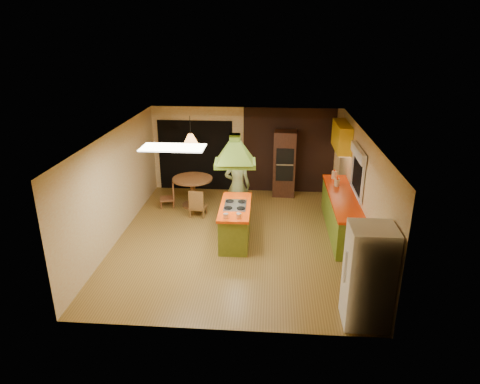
# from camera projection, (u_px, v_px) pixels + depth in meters

# --- Properties ---
(ground) EXTENTS (6.50, 6.50, 0.00)m
(ground) POSITION_uv_depth(u_px,v_px,m) (237.00, 238.00, 9.98)
(ground) COLOR olive
(ground) RESTS_ON ground
(room_walls) EXTENTS (5.50, 6.50, 6.50)m
(room_walls) POSITION_uv_depth(u_px,v_px,m) (237.00, 188.00, 9.53)
(room_walls) COLOR beige
(room_walls) RESTS_ON ground
(ceiling_plane) EXTENTS (6.50, 6.50, 0.00)m
(ceiling_plane) POSITION_uv_depth(u_px,v_px,m) (236.00, 133.00, 9.09)
(ceiling_plane) COLOR silver
(ceiling_plane) RESTS_ON room_walls
(brick_panel) EXTENTS (2.64, 0.03, 2.50)m
(brick_panel) POSITION_uv_depth(u_px,v_px,m) (289.00, 151.00, 12.45)
(brick_panel) COLOR #381E14
(brick_panel) RESTS_ON ground
(nook_opening) EXTENTS (2.20, 0.03, 2.10)m
(nook_opening) POSITION_uv_depth(u_px,v_px,m) (196.00, 156.00, 12.72)
(nook_opening) COLOR black
(nook_opening) RESTS_ON ground
(right_counter) EXTENTS (0.62, 3.05, 0.92)m
(right_counter) POSITION_uv_depth(u_px,v_px,m) (341.00, 213.00, 10.20)
(right_counter) COLOR olive
(right_counter) RESTS_ON ground
(upper_cabinets) EXTENTS (0.34, 1.40, 0.70)m
(upper_cabinets) POSITION_uv_depth(u_px,v_px,m) (342.00, 137.00, 11.15)
(upper_cabinets) COLOR yellow
(upper_cabinets) RESTS_ON room_walls
(window_right) EXTENTS (0.12, 1.35, 1.06)m
(window_right) POSITION_uv_depth(u_px,v_px,m) (358.00, 163.00, 9.53)
(window_right) COLOR black
(window_right) RESTS_ON room_walls
(fluor_panel) EXTENTS (1.20, 0.60, 0.03)m
(fluor_panel) POSITION_uv_depth(u_px,v_px,m) (173.00, 148.00, 8.05)
(fluor_panel) COLOR white
(fluor_panel) RESTS_ON ceiling_plane
(kitchen_island) EXTENTS (0.71, 1.71, 0.87)m
(kitchen_island) POSITION_uv_depth(u_px,v_px,m) (235.00, 223.00, 9.77)
(kitchen_island) COLOR olive
(kitchen_island) RESTS_ON ground
(range_hood) EXTENTS (0.93, 0.70, 0.78)m
(range_hood) POSITION_uv_depth(u_px,v_px,m) (235.00, 145.00, 9.12)
(range_hood) COLOR #5B7C1F
(range_hood) RESTS_ON ceiling_plane
(man) EXTENTS (0.66, 0.45, 1.78)m
(man) POSITION_uv_depth(u_px,v_px,m) (237.00, 186.00, 10.73)
(man) COLOR #535C31
(man) RESTS_ON ground
(refrigerator) EXTENTS (0.72, 0.68, 1.74)m
(refrigerator) POSITION_uv_depth(u_px,v_px,m) (368.00, 276.00, 6.85)
(refrigerator) COLOR white
(refrigerator) RESTS_ON ground
(wall_oven) EXTENTS (0.65, 0.63, 1.90)m
(wall_oven) POSITION_uv_depth(u_px,v_px,m) (284.00, 163.00, 12.30)
(wall_oven) COLOR #452416
(wall_oven) RESTS_ON ground
(dining_table) EXTENTS (1.08, 1.08, 0.81)m
(dining_table) POSITION_uv_depth(u_px,v_px,m) (193.00, 186.00, 11.63)
(dining_table) COLOR brown
(dining_table) RESTS_ON ground
(chair_left) EXTENTS (0.47, 0.47, 0.72)m
(chair_left) POSITION_uv_depth(u_px,v_px,m) (167.00, 194.00, 11.66)
(chair_left) COLOR brown
(chair_left) RESTS_ON ground
(chair_near) EXTENTS (0.44, 0.44, 0.74)m
(chair_near) POSITION_uv_depth(u_px,v_px,m) (198.00, 202.00, 11.08)
(chair_near) COLOR brown
(chair_near) RESTS_ON ground
(pendant_lamp) EXTENTS (0.39, 0.39, 0.24)m
(pendant_lamp) POSITION_uv_depth(u_px,v_px,m) (191.00, 139.00, 11.15)
(pendant_lamp) COLOR #FF9E3F
(pendant_lamp) RESTS_ON ceiling_plane
(canister_large) EXTENTS (0.14, 0.14, 0.20)m
(canister_large) POSITION_uv_depth(u_px,v_px,m) (334.00, 175.00, 11.14)
(canister_large) COLOR beige
(canister_large) RESTS_ON right_counter
(canister_medium) EXTENTS (0.15, 0.15, 0.18)m
(canister_medium) POSITION_uv_depth(u_px,v_px,m) (337.00, 182.00, 10.66)
(canister_medium) COLOR beige
(canister_medium) RESTS_ON right_counter
(canister_small) EXTENTS (0.15, 0.15, 0.16)m
(canister_small) POSITION_uv_depth(u_px,v_px,m) (337.00, 183.00, 10.60)
(canister_small) COLOR beige
(canister_small) RESTS_ON right_counter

